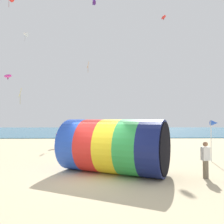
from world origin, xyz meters
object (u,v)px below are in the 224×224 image
bystander_mid_beach (88,136)px  beach_flag (214,125)px  bystander_far_left (58,140)px  kite_purple_box (94,1)px  kite_red_parafoil (164,17)px  kite_magenta_parafoil (8,76)px  bystander_near_water (117,137)px  kite_yellow_diamond (20,93)px  giant_inflatable_tube (113,146)px  kite_white_delta (25,34)px  kite_handler (206,160)px  kite_orange_diamond (88,65)px

bystander_mid_beach → beach_flag: 13.16m
bystander_far_left → kite_purple_box: bearing=39.7°
kite_red_parafoil → kite_magenta_parafoil: bearing=-175.2°
bystander_near_water → beach_flag: bearing=-54.4°
kite_yellow_diamond → giant_inflatable_tube: bearing=-56.3°
kite_red_parafoil → bystander_far_left: bearing=-159.4°
kite_purple_box → kite_yellow_diamond: bearing=153.4°
kite_white_delta → bystander_mid_beach: bearing=-15.6°
kite_magenta_parafoil → kite_purple_box: (9.04, -0.11, 8.12)m
bystander_mid_beach → kite_magenta_parafoil: bearing=-178.1°
kite_magenta_parafoil → beach_flag: size_ratio=0.44×
kite_red_parafoil → giant_inflatable_tube: bearing=-114.3°
bystander_mid_beach → bystander_far_left: (-2.51, -2.99, -0.10)m
kite_handler → kite_yellow_diamond: bearing=130.5°
kite_purple_box → bystander_far_left: (-3.12, -2.59, -14.54)m
kite_magenta_parafoil → bystander_mid_beach: kite_magenta_parafoil is taller
kite_white_delta → bystander_far_left: (5.11, -5.11, -11.89)m
kite_white_delta → kite_red_parafoil: (16.10, -0.98, 1.69)m
kite_orange_diamond → kite_purple_box: kite_purple_box is taller
bystander_near_water → bystander_far_left: size_ratio=1.13×
kite_magenta_parafoil → bystander_near_water: bearing=-7.3°
giant_inflatable_tube → kite_yellow_diamond: (-11.29, 16.94, 4.68)m
kite_handler → kite_white_delta: 24.17m
giant_inflatable_tube → kite_red_parafoil: size_ratio=5.93×
beach_flag → bystander_near_water: bearing=125.6°
kite_magenta_parafoil → kite_white_delta: bearing=71.4°
giant_inflatable_tube → beach_flag: 7.05m
kite_handler → beach_flag: bearing=59.0°
bystander_near_water → kite_handler: bearing=-74.0°
kite_white_delta → bystander_far_left: size_ratio=0.79×
kite_red_parafoil → bystander_mid_beach: kite_red_parafoil is taller
kite_purple_box → kite_orange_diamond: bearing=102.8°
kite_orange_diamond → kite_purple_box: (1.01, -4.46, 5.83)m
kite_white_delta → bystander_near_water: size_ratio=0.70×
bystander_far_left → beach_flag: size_ratio=0.60×
kite_red_parafoil → bystander_mid_beach: 15.97m
kite_yellow_diamond → kite_purple_box: kite_purple_box is taller
giant_inflatable_tube → beach_flag: bearing=23.4°
kite_yellow_diamond → bystander_mid_beach: 11.24m
kite_magenta_parafoil → bystander_far_left: kite_magenta_parafoil is taller
kite_purple_box → bystander_mid_beach: 14.46m
kite_purple_box → bystander_mid_beach: bearing=147.3°
kite_red_parafoil → bystander_near_water: bearing=-152.3°
kite_white_delta → bystander_mid_beach: 14.20m
kite_orange_diamond → beach_flag: size_ratio=0.51×
kite_purple_box → beach_flag: size_ratio=0.32×
kite_red_parafoil → kite_purple_box: kite_purple_box is taller
bystander_near_water → giant_inflatable_tube: bearing=-93.6°
kite_orange_diamond → bystander_far_left: (-2.10, -7.06, -8.71)m
bystander_mid_beach → kite_red_parafoil: bearing=7.7°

